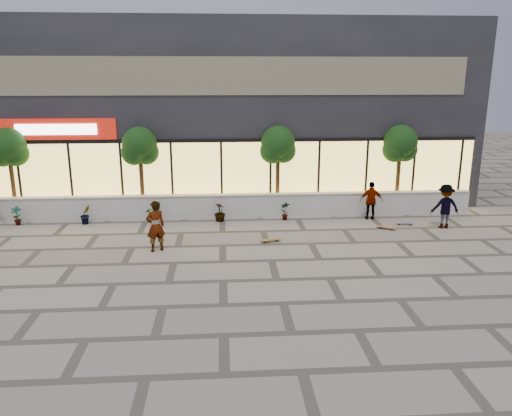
{
  "coord_description": "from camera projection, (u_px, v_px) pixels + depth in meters",
  "views": [
    {
      "loc": [
        0.02,
        -14.04,
        6.03
      ],
      "look_at": [
        1.25,
        3.65,
        1.3
      ],
      "focal_mm": 35.0,
      "sensor_mm": 36.0,
      "label": 1
    }
  ],
  "objects": [
    {
      "name": "tree_midwest",
      "position": [
        140.0,
        148.0,
        21.5
      ],
      "size": [
        1.6,
        1.5,
        3.92
      ],
      "color": "#4C2A1B",
      "rests_on": "ground"
    },
    {
      "name": "planter_wall",
      "position": [
        222.0,
        206.0,
        21.7
      ],
      "size": [
        22.0,
        0.42,
        1.04
      ],
      "color": "white",
      "rests_on": "ground"
    },
    {
      "name": "ground",
      "position": [
        223.0,
        281.0,
        15.08
      ],
      "size": [
        80.0,
        80.0,
        0.0
      ],
      "primitive_type": "plane",
      "color": "gray",
      "rests_on": "ground"
    },
    {
      "name": "tree_west",
      "position": [
        9.0,
        149.0,
        21.13
      ],
      "size": [
        1.6,
        1.5,
        3.92
      ],
      "color": "#4C2A1B",
      "rests_on": "ground"
    },
    {
      "name": "skateboard_center",
      "position": [
        271.0,
        240.0,
        18.62
      ],
      "size": [
        0.81,
        0.4,
        0.09
      ],
      "rotation": [
        0.0,
        0.0,
        0.26
      ],
      "color": "brown",
      "rests_on": "ground"
    },
    {
      "name": "skater_right_near",
      "position": [
        371.0,
        201.0,
        21.37
      ],
      "size": [
        1.02,
        0.56,
        1.66
      ],
      "primitive_type": "imported",
      "rotation": [
        0.0,
        0.0,
        2.98
      ],
      "color": "silver",
      "rests_on": "ground"
    },
    {
      "name": "retail_building",
      "position": [
        220.0,
        111.0,
        26.02
      ],
      "size": [
        24.0,
        9.17,
        8.5
      ],
      "color": "#232428",
      "rests_on": "ground"
    },
    {
      "name": "skater_center",
      "position": [
        156.0,
        226.0,
        17.44
      ],
      "size": [
        0.79,
        0.68,
        1.84
      ],
      "primitive_type": "imported",
      "rotation": [
        0.0,
        0.0,
        3.58
      ],
      "color": "silver",
      "rests_on": "ground"
    },
    {
      "name": "tree_east",
      "position": [
        400.0,
        146.0,
        22.27
      ],
      "size": [
        1.6,
        1.5,
        3.92
      ],
      "color": "#4C2A1B",
      "rests_on": "ground"
    },
    {
      "name": "tree_mideast",
      "position": [
        278.0,
        147.0,
        21.9
      ],
      "size": [
        1.6,
        1.5,
        3.92
      ],
      "color": "#4C2A1B",
      "rests_on": "ground"
    },
    {
      "name": "skateboard_right_near",
      "position": [
        386.0,
        227.0,
        20.17
      ],
      "size": [
        0.75,
        0.58,
        0.09
      ],
      "rotation": [
        0.0,
        0.0,
        -0.57
      ],
      "color": "brown",
      "rests_on": "ground"
    },
    {
      "name": "skater_right_far",
      "position": [
        445.0,
        206.0,
        20.15
      ],
      "size": [
        1.17,
        0.68,
        1.81
      ],
      "primitive_type": "imported",
      "rotation": [
        0.0,
        0.0,
        3.14
      ],
      "color": "#A02D1D",
      "rests_on": "ground"
    },
    {
      "name": "skateboard_right_far",
      "position": [
        405.0,
        223.0,
        20.74
      ],
      "size": [
        0.73,
        0.3,
        0.09
      ],
      "rotation": [
        0.0,
        0.0,
        -0.17
      ],
      "color": "#54437A",
      "rests_on": "ground"
    },
    {
      "name": "shrub_b",
      "position": [
        86.0,
        214.0,
        20.82
      ],
      "size": [
        0.57,
        0.57,
        0.81
      ],
      "primitive_type": "imported",
      "rotation": [
        0.0,
        0.0,
        0.82
      ],
      "color": "#163410",
      "rests_on": "ground"
    },
    {
      "name": "shrub_c",
      "position": [
        153.0,
        213.0,
        21.0
      ],
      "size": [
        0.68,
        0.77,
        0.81
      ],
      "primitive_type": "imported",
      "rotation": [
        0.0,
        0.0,
        1.64
      ],
      "color": "#163410",
      "rests_on": "ground"
    },
    {
      "name": "shrub_a",
      "position": [
        17.0,
        216.0,
        20.63
      ],
      "size": [
        0.43,
        0.29,
        0.81
      ],
      "primitive_type": "imported",
      "color": "#163410",
      "rests_on": "ground"
    },
    {
      "name": "shrub_e",
      "position": [
        285.0,
        211.0,
        21.38
      ],
      "size": [
        0.46,
        0.35,
        0.81
      ],
      "primitive_type": "imported",
      "rotation": [
        0.0,
        0.0,
        3.28
      ],
      "color": "#163410",
      "rests_on": "ground"
    },
    {
      "name": "shrub_d",
      "position": [
        220.0,
        212.0,
        21.19
      ],
      "size": [
        0.64,
        0.64,
        0.81
      ],
      "primitive_type": "imported",
      "rotation": [
        0.0,
        0.0,
        2.46
      ],
      "color": "#163410",
      "rests_on": "ground"
    }
  ]
}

